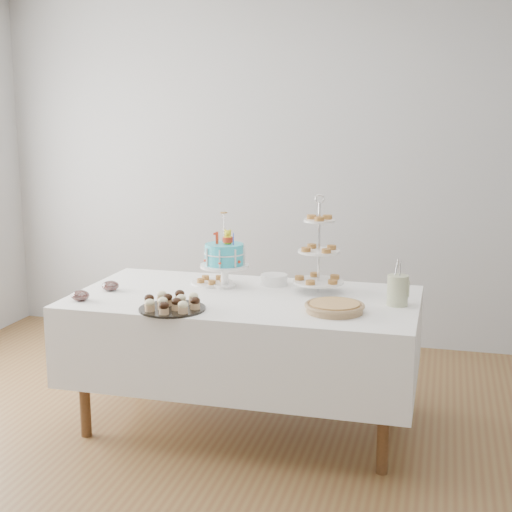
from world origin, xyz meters
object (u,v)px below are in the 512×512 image
(tiered_stand, at_px, (319,252))
(utensil_pitcher, at_px, (398,289))
(pie, at_px, (335,307))
(jam_bowl_b, at_px, (110,286))
(birthday_cake, at_px, (225,267))
(table, at_px, (245,335))
(pastry_plate, at_px, (212,281))
(jam_bowl_a, at_px, (80,296))
(plate_stack, at_px, (274,280))
(cupcake_tray, at_px, (172,303))

(tiered_stand, xyz_separation_m, utensil_pitcher, (0.46, -0.17, -0.15))
(pie, relative_size, jam_bowl_b, 3.16)
(utensil_pitcher, bearing_deg, tiered_stand, 171.42)
(utensil_pitcher, bearing_deg, birthday_cake, -176.74)
(table, distance_m, utensil_pitcher, 0.90)
(pastry_plate, distance_m, utensil_pitcher, 1.13)
(birthday_cake, distance_m, jam_bowl_a, 0.84)
(pastry_plate, bearing_deg, plate_stack, 10.46)
(birthday_cake, relative_size, jam_bowl_a, 4.44)
(tiered_stand, bearing_deg, jam_bowl_b, -166.83)
(cupcake_tray, bearing_deg, birthday_cake, 78.50)
(birthday_cake, distance_m, cupcake_tray, 0.57)
(birthday_cake, relative_size, tiered_stand, 0.78)
(pie, distance_m, jam_bowl_a, 1.38)
(plate_stack, height_order, pastry_plate, plate_stack)
(pie, relative_size, tiered_stand, 0.55)
(pie, bearing_deg, plate_stack, 131.15)
(pie, height_order, jam_bowl_b, jam_bowl_b)
(jam_bowl_a, bearing_deg, table, 21.38)
(jam_bowl_b, bearing_deg, tiered_stand, 13.17)
(plate_stack, xyz_separation_m, jam_bowl_b, (-0.88, -0.38, -0.00))
(pie, distance_m, utensil_pitcher, 0.38)
(plate_stack, bearing_deg, jam_bowl_b, -156.40)
(birthday_cake, relative_size, plate_stack, 2.74)
(utensil_pitcher, bearing_deg, jam_bowl_b, -164.30)
(jam_bowl_a, height_order, jam_bowl_b, same)
(birthday_cake, distance_m, pie, 0.81)
(cupcake_tray, height_order, pastry_plate, cupcake_tray)
(cupcake_tray, xyz_separation_m, jam_bowl_b, (-0.50, 0.29, -0.01))
(tiered_stand, distance_m, utensil_pitcher, 0.51)
(pastry_plate, bearing_deg, tiered_stand, -3.83)
(cupcake_tray, relative_size, jam_bowl_a, 3.51)
(tiered_stand, distance_m, pastry_plate, 0.69)
(jam_bowl_a, bearing_deg, birthday_cake, 37.38)
(jam_bowl_b, bearing_deg, table, 5.70)
(pastry_plate, height_order, utensil_pitcher, utensil_pitcher)
(tiered_stand, xyz_separation_m, jam_bowl_b, (-1.17, -0.27, -0.21))
(pastry_plate, bearing_deg, jam_bowl_a, -135.12)
(utensil_pitcher, bearing_deg, plate_stack, 171.24)
(plate_stack, bearing_deg, tiered_stand, -21.26)
(birthday_cake, xyz_separation_m, jam_bowl_a, (-0.67, -0.51, -0.09))
(cupcake_tray, height_order, pie, cupcake_tray)
(plate_stack, height_order, utensil_pitcher, utensil_pitcher)
(table, height_order, jam_bowl_b, jam_bowl_b)
(jam_bowl_a, bearing_deg, pastry_plate, 44.88)
(birthday_cake, xyz_separation_m, utensil_pitcher, (1.01, -0.16, -0.03))
(pastry_plate, height_order, jam_bowl_b, jam_bowl_b)
(jam_bowl_a, bearing_deg, cupcake_tray, -4.56)
(pastry_plate, xyz_separation_m, jam_bowl_b, (-0.51, -0.32, 0.01))
(table, xyz_separation_m, jam_bowl_a, (-0.84, -0.33, 0.26))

